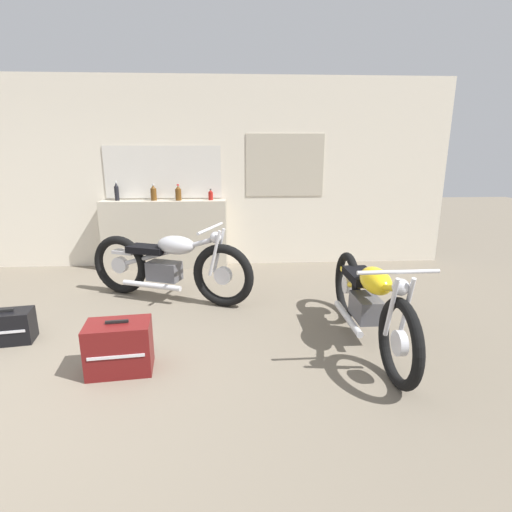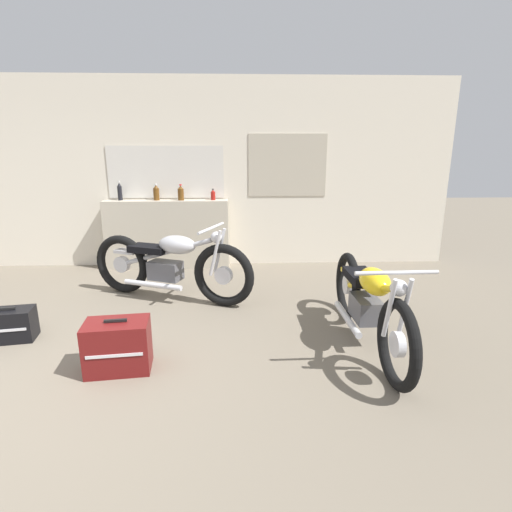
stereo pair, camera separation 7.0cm
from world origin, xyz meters
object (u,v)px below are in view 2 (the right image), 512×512
bottle_leftmost (120,192)px  bottle_center (181,193)px  hard_case_darkred (118,346)px  motorcycle_silver (170,264)px  motorcycle_yellow (368,302)px  hard_case_black (9,325)px  bottle_right_center (213,195)px  bottle_left_center (156,193)px

bottle_leftmost → bottle_center: bottle_leftmost is taller
bottle_center → hard_case_darkred: 3.11m
hard_case_darkred → motorcycle_silver: bearing=84.1°
bottle_center → motorcycle_silver: bearing=-88.8°
motorcycle_yellow → hard_case_black: 3.40m
bottle_leftmost → bottle_right_center: (1.38, -0.02, -0.05)m
bottle_leftmost → bottle_left_center: bottle_leftmost is taller
bottle_right_center → motorcycle_silver: size_ratio=0.08×
motorcycle_silver → bottle_right_center: bearing=72.0°
motorcycle_yellow → hard_case_darkred: size_ratio=3.78×
motorcycle_silver → hard_case_black: bearing=-142.8°
hard_case_black → motorcycle_yellow: bearing=-3.7°
motorcycle_yellow → bottle_leftmost: bearing=138.0°
motorcycle_silver → hard_case_black: size_ratio=4.14×
bottle_center → bottle_right_center: bottle_center is taller
bottle_right_center → hard_case_darkred: bearing=-101.6°
bottle_left_center → hard_case_black: (-0.98, -2.41, -0.99)m
bottle_right_center → motorcycle_silver: bottle_right_center is taller
motorcycle_silver → hard_case_darkred: 1.64m
bottle_leftmost → hard_case_darkred: (0.76, -3.01, -0.95)m
bottle_right_center → motorcycle_yellow: (1.57, -2.63, -0.68)m
bottle_left_center → motorcycle_silver: bearing=-74.1°
bottle_center → bottle_right_center: size_ratio=1.43×
bottle_leftmost → hard_case_darkred: bottle_leftmost is taller
hard_case_black → hard_case_darkred: (1.20, -0.57, 0.06)m
bottle_left_center → motorcycle_yellow: 3.63m
bottle_right_center → hard_case_black: bottle_right_center is taller
bottle_center → hard_case_black: bottle_center is taller
bottle_left_center → motorcycle_yellow: bottle_left_center is taller
bottle_leftmost → hard_case_black: 2.67m
bottle_center → hard_case_darkred: (-0.14, -2.97, -0.93)m
bottle_leftmost → bottle_center: size_ratio=1.21×
bottle_center → bottle_right_center: (0.47, 0.02, -0.03)m
bottle_leftmost → motorcycle_silver: bottle_leftmost is taller
bottle_left_center → bottle_right_center: 0.84m
bottle_leftmost → bottle_center: bearing=-2.5°
bottle_left_center → bottle_right_center: bearing=0.1°
bottle_left_center → hard_case_darkred: bearing=-85.7°
bottle_left_center → motorcycle_yellow: bearing=-47.6°
motorcycle_yellow → motorcycle_silver: bearing=148.0°
bottle_left_center → motorcycle_silver: 1.59m
motorcycle_silver → motorcycle_yellow: size_ratio=0.98×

